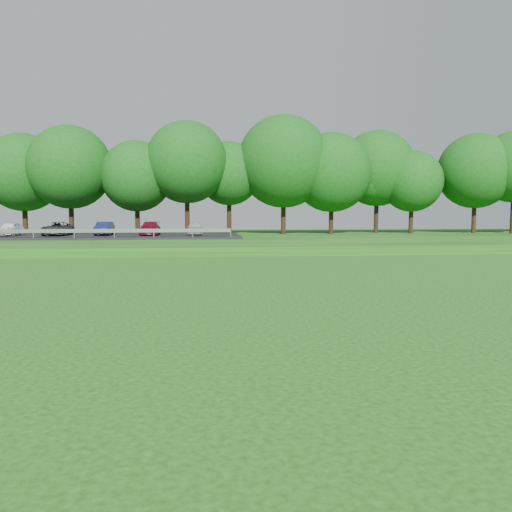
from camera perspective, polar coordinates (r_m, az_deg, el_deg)
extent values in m
cube|color=#17410C|center=(49.09, 12.07, 1.97)|extent=(130.00, 30.00, 0.60)
cube|color=gray|center=(36.11, 19.04, 0.30)|extent=(130.00, 1.60, 0.04)
cube|color=black|center=(46.39, -16.92, 2.17)|extent=(24.00, 9.00, 0.18)
imported|color=white|center=(48.49, -26.28, 2.80)|extent=(1.42, 3.52, 1.20)
imported|color=#39393E|center=(47.27, -21.72, 2.92)|extent=(1.99, 4.32, 1.20)
imported|color=#161D50|center=(46.36, -16.94, 3.02)|extent=(1.27, 3.64, 1.20)
imported|color=maroon|center=(45.79, -12.01, 3.11)|extent=(1.68, 4.14, 1.20)
imported|color=beige|center=(45.56, -7.00, 3.17)|extent=(1.42, 3.52, 1.20)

